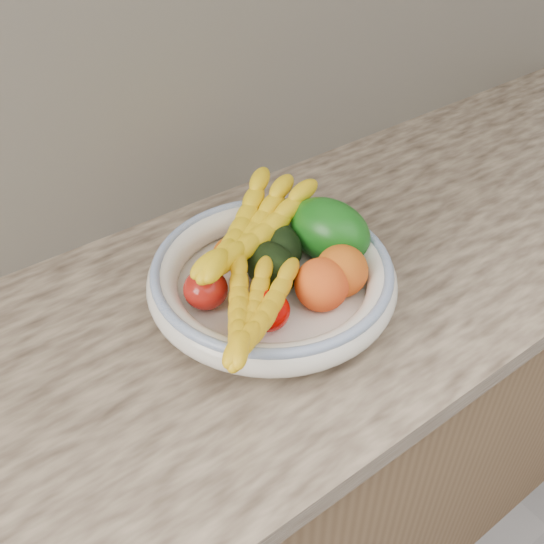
{
  "coord_description": "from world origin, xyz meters",
  "views": [
    {
      "loc": [
        -0.43,
        1.08,
        1.57
      ],
      "look_at": [
        0.0,
        1.66,
        0.96
      ],
      "focal_mm": 40.0,
      "sensor_mm": 36.0,
      "label": 1
    }
  ],
  "objects_px": {
    "fruit_bowl": "(272,278)",
    "banana_bunch_back": "(250,236)",
    "green_mango": "(328,231)",
    "banana_bunch_front": "(252,316)"
  },
  "relations": [
    {
      "from": "fruit_bowl",
      "to": "banana_bunch_back",
      "type": "height_order",
      "value": "banana_bunch_back"
    },
    {
      "from": "green_mango",
      "to": "banana_bunch_front",
      "type": "distance_m",
      "value": 0.24
    },
    {
      "from": "banana_bunch_back",
      "to": "green_mango",
      "type": "bearing_deg",
      "value": -50.65
    },
    {
      "from": "banana_bunch_back",
      "to": "banana_bunch_front",
      "type": "distance_m",
      "value": 0.18
    },
    {
      "from": "green_mango",
      "to": "banana_bunch_back",
      "type": "distance_m",
      "value": 0.13
    },
    {
      "from": "fruit_bowl",
      "to": "green_mango",
      "type": "relative_size",
      "value": 2.63
    },
    {
      "from": "fruit_bowl",
      "to": "banana_bunch_back",
      "type": "bearing_deg",
      "value": 85.83
    },
    {
      "from": "fruit_bowl",
      "to": "green_mango",
      "type": "xyz_separation_m",
      "value": [
        0.13,
        0.01,
        0.03
      ]
    },
    {
      "from": "banana_bunch_back",
      "to": "banana_bunch_front",
      "type": "height_order",
      "value": "banana_bunch_back"
    },
    {
      "from": "banana_bunch_front",
      "to": "banana_bunch_back",
      "type": "bearing_deg",
      "value": 12.13
    }
  ]
}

